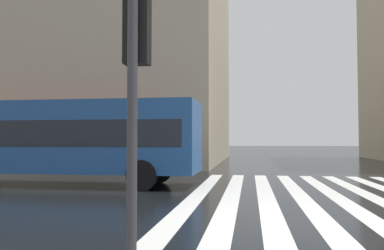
# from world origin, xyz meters

# --- Properties ---
(ground_plane) EXTENTS (220.00, 220.00, 0.00)m
(ground_plane) POSITION_xyz_m (0.00, 0.00, 0.00)
(ground_plane) COLOR black
(zebra_crossing) EXTENTS (13.00, 7.50, 0.01)m
(zebra_crossing) POSITION_xyz_m (4.00, -0.75, 0.00)
(zebra_crossing) COLOR silver
(zebra_crossing) RESTS_ON ground_plane
(haussmann_block_mid) EXTENTS (21.13, 20.21, 23.77)m
(haussmann_block_mid) POSITION_xyz_m (22.46, 13.45, 11.64)
(haussmann_block_mid) COLOR tan
(haussmann_block_mid) RESTS_ON ground_plane
(traffic_signal_post) EXTENTS (0.44, 0.30, 3.23)m
(traffic_signal_post) POSITION_xyz_m (-3.47, 2.53, 2.49)
(traffic_signal_post) COLOR #333338
(traffic_signal_post) RESTS_ON sidewalk_pavement
(city_bus) EXTENTS (2.60, 11.00, 3.00)m
(city_bus) POSITION_xyz_m (5.50, 8.50, 1.76)
(city_bus) COLOR navy
(city_bus) RESTS_ON ground_plane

